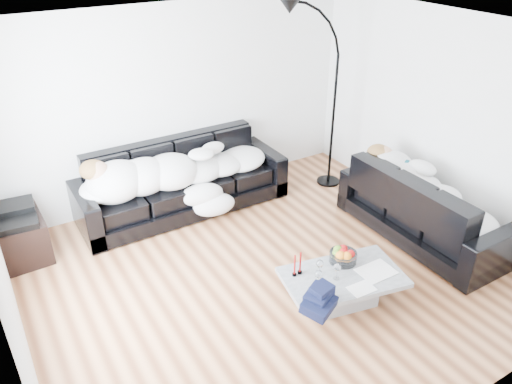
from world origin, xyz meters
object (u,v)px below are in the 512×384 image
fruit_bowl (343,254)px  shoes (400,229)px  sofa_back (182,178)px  floor_lamp (334,108)px  sleeper_back (182,166)px  stereo (15,213)px  sofa_right (425,205)px  av_cabinet (22,237)px  sleeper_right (428,190)px  candle_right (300,263)px  wine_glass_c (337,271)px  wine_glass_b (318,278)px  wine_glass_a (319,268)px  candle_left (295,266)px  coffee_table (342,289)px

fruit_bowl → shoes: fruit_bowl is taller
sofa_back → floor_lamp: bearing=-11.5°
sleeper_back → stereo: size_ratio=5.31×
sleeper_back → floor_lamp: 2.24m
sofa_right → av_cabinet: 4.77m
sofa_back → stereo: sofa_back is taller
sleeper_back → sleeper_right: 3.06m
sleeper_right → floor_lamp: bearing=3.3°
candle_right → floor_lamp: 2.76m
fruit_bowl → stereo: (-2.78, 2.37, 0.14)m
sleeper_back → shoes: size_ratio=5.24×
sofa_right → floor_lamp: floor_lamp is taller
sofa_right → wine_glass_c: (-1.73, -0.45, 0.01)m
sofa_back → wine_glass_b: 2.59m
sleeper_back → stereo: bearing=179.4°
sleeper_right → stereo: size_ratio=4.15×
wine_glass_a → fruit_bowl: bearing=8.0°
sofa_right → wine_glass_b: bearing=102.8°
sofa_back → fruit_bowl: size_ratio=9.67×
candle_left → shoes: bearing=10.9°
fruit_bowl → wine_glass_a: size_ratio=1.61×
wine_glass_b → stereo: size_ratio=0.42×
sofa_right → candle_right: bearing=95.5°
sofa_right → coffee_table: bearing=105.2°
candle_right → shoes: (1.83, 0.37, -0.42)m
wine_glass_a → candle_left: candle_left is taller
stereo → coffee_table: bearing=-38.7°
wine_glass_c → sofa_right: bearing=14.6°
sofa_right → stereo: size_ratio=4.84×
sleeper_back → coffee_table: (0.61, -2.53, -0.48)m
sofa_back → fruit_bowl: 2.51m
sleeper_right → candle_right: bearing=95.5°
sleeper_right → wine_glass_a: 1.88m
sleeper_right → wine_glass_c: bearing=104.6°
coffee_table → floor_lamp: size_ratio=0.51×
sleeper_back → coffee_table: sleeper_back is taller
fruit_bowl → shoes: size_ratio=0.64×
wine_glass_a → wine_glass_c: 0.18m
shoes → sleeper_right: bearing=-24.5°
coffee_table → shoes: bearing=22.8°
stereo → sofa_right: bearing=-20.9°
wine_glass_b → sofa_right: bearing=12.8°
wine_glass_a → candle_left: bearing=151.3°
wine_glass_c → stereo: (-2.55, 2.55, 0.14)m
wine_glass_a → shoes: (1.67, 0.49, -0.39)m
wine_glass_a → sleeper_back: bearing=99.5°
sofa_back → av_cabinet: (-2.04, -0.03, -0.20)m
wine_glass_a → wine_glass_b: bearing=-131.2°
wine_glass_a → wine_glass_c: bearing=-50.7°
wine_glass_c → sleeper_back: bearing=101.5°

